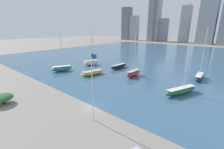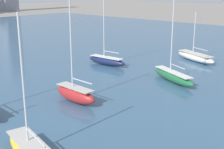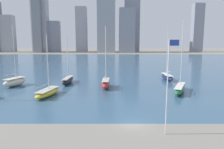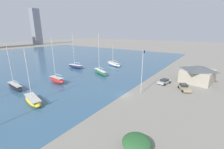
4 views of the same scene
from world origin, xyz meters
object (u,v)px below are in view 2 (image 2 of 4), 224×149
Objects in this scene: sailboat_red at (75,94)px; sailboat_navy at (107,60)px; sailboat_yellow at (31,149)px; sailboat_green at (173,76)px; sailboat_white at (195,57)px.

sailboat_red is 20.52m from sailboat_navy.
sailboat_red reaches higher than sailboat_yellow.
sailboat_yellow is at bearing -145.79° from sailboat_red.
sailboat_red is (-16.49, 4.65, 0.20)m from sailboat_green.
sailboat_green is 1.06× the size of sailboat_red.
sailboat_white is (43.92, 7.05, 0.04)m from sailboat_yellow.
sailboat_green is (28.36, 2.86, 0.14)m from sailboat_yellow.
sailboat_white is 18.32m from sailboat_navy.
sailboat_yellow is 14.05m from sailboat_red.
sailboat_navy is at bearing 33.26° from sailboat_red.
sailboat_green is at bearing -142.26° from sailboat_white.
sailboat_green is 17.14m from sailboat_red.
sailboat_green reaches higher than sailboat_red.
sailboat_green is at bearing -97.03° from sailboat_navy.
sailboat_green reaches higher than sailboat_white.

